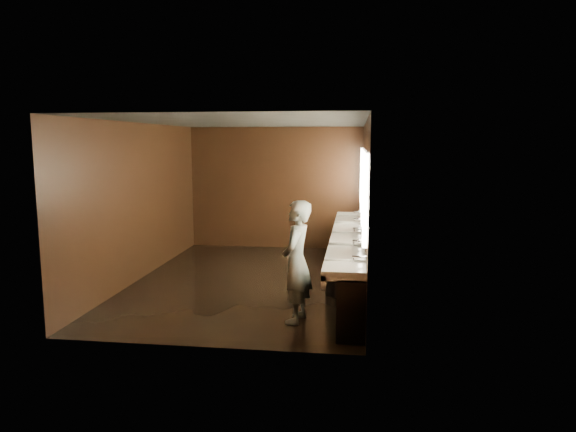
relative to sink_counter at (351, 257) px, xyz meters
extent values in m
plane|color=black|center=(-1.79, 0.00, -0.50)|extent=(6.00, 6.00, 0.00)
cube|color=#2D2D2B|center=(-1.79, 0.00, 2.30)|extent=(4.00, 6.00, 0.02)
cube|color=black|center=(-1.79, 3.00, 0.90)|extent=(4.00, 0.02, 2.80)
cube|color=black|center=(-1.79, -3.00, 0.90)|extent=(4.00, 0.02, 2.80)
cube|color=black|center=(-3.79, 0.00, 0.90)|extent=(0.02, 6.00, 2.80)
cube|color=black|center=(0.21, 0.00, 0.90)|extent=(0.02, 6.00, 2.80)
cube|color=black|center=(0.03, 0.00, -0.09)|extent=(0.36, 5.40, 0.81)
cube|color=silver|center=(-0.07, 0.00, 0.35)|extent=(0.55, 5.40, 0.12)
cube|color=silver|center=(-0.31, 0.00, 0.27)|extent=(0.06, 5.40, 0.18)
cylinder|color=silver|center=(0.12, -2.20, 0.49)|extent=(0.18, 0.04, 0.04)
cylinder|color=silver|center=(0.12, -1.10, 0.49)|extent=(0.18, 0.04, 0.04)
cylinder|color=silver|center=(0.12, 0.00, 0.49)|extent=(0.18, 0.04, 0.04)
cylinder|color=silver|center=(0.12, 1.10, 0.49)|extent=(0.18, 0.04, 0.04)
cylinder|color=silver|center=(0.12, 2.20, 0.49)|extent=(0.18, 0.04, 0.04)
cube|color=#FFF1CA|center=(0.18, -2.40, 1.25)|extent=(0.06, 0.22, 1.15)
cube|color=white|center=(0.19, -1.60, 1.25)|extent=(0.03, 1.32, 1.15)
cube|color=#FFF1CA|center=(0.18, -0.80, 1.25)|extent=(0.06, 0.23, 1.15)
cube|color=white|center=(0.19, 0.00, 1.25)|extent=(0.03, 1.32, 1.15)
cube|color=#FFF1CA|center=(0.18, 0.80, 1.25)|extent=(0.06, 0.23, 1.15)
cube|color=white|center=(0.19, 1.60, 1.25)|extent=(0.03, 1.32, 1.15)
cube|color=#FFF1CA|center=(0.18, 2.40, 1.25)|extent=(0.06, 0.22, 1.15)
imported|color=#7CB0B9|center=(-0.73, -1.94, 0.35)|extent=(0.49, 0.67, 1.68)
cylinder|color=black|center=(-0.22, -0.63, -0.21)|extent=(0.48, 0.48, 0.57)
camera|label=1|loc=(0.06, -8.73, 1.97)|focal=32.00mm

